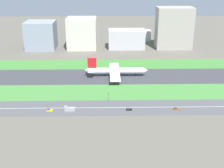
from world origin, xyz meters
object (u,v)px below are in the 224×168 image
object	(u,v)px
hangar_building	(82,33)
office_tower	(126,39)
truck_0	(69,109)
car_1	(177,109)
airliner	(115,71)
car_2	(50,110)
terminal_building	(41,35)
fuel_tank_centre	(144,35)
fuel_tank_west	(120,37)
traffic_light	(109,96)
car_0	(129,109)
cargo_warehouse	(174,28)

from	to	relation	value
hangar_building	office_tower	xyz separation A→B (m)	(60.81, 0.00, -8.09)
truck_0	car_1	xyz separation A→B (m)	(84.33, 0.00, -0.75)
airliner	car_1	bearing A→B (deg)	-59.23
car_1	car_2	xyz separation A→B (m)	(-99.98, 0.00, 0.00)
hangar_building	terminal_building	bearing A→B (deg)	180.00
fuel_tank_centre	fuel_tank_west	bearing A→B (deg)	180.00
car_2	office_tower	distance (m)	205.61
traffic_light	office_tower	bearing A→B (deg)	81.49
traffic_light	hangar_building	xyz separation A→B (m)	(-34.76, 174.01, 16.63)
fuel_tank_west	fuel_tank_centre	size ratio (longest dim) A/B	1.25
airliner	car_2	distance (m)	94.76
airliner	car_1	size ratio (longest dim) A/B	14.77
airliner	traffic_light	world-z (taller)	airliner
car_0	hangar_building	xyz separation A→B (m)	(-50.45, 192.00, 20.00)
truck_0	traffic_light	bearing A→B (deg)	-149.79
car_2	terminal_building	world-z (taller)	terminal_building
car_0	hangar_building	world-z (taller)	hangar_building
car_0	terminal_building	world-z (taller)	terminal_building
traffic_light	terminal_building	xyz separation A→B (m)	(-90.36, 174.01, 14.23)
truck_0	car_2	distance (m)	15.66
car_2	fuel_tank_west	bearing A→B (deg)	-105.41
terminal_building	truck_0	bearing A→B (deg)	-72.79
fuel_tank_west	fuel_tank_centre	distance (m)	37.87
traffic_light	car_0	bearing A→B (deg)	-48.93
hangar_building	car_2	bearing A→B (deg)	-93.51
truck_0	car_2	world-z (taller)	truck_0
car_1	hangar_building	size ratio (longest dim) A/B	0.11
car_1	office_tower	size ratio (longest dim) A/B	0.09
car_0	fuel_tank_west	xyz separation A→B (m)	(3.08, 237.00, 5.20)
car_2	cargo_warehouse	distance (m)	237.38
airliner	office_tower	world-z (taller)	office_tower
truck_0	terminal_building	bearing A→B (deg)	-72.79
truck_0	car_2	bearing A→B (deg)	-0.00
traffic_light	car_1	bearing A→B (deg)	-18.61
airliner	car_2	size ratio (longest dim) A/B	14.77
car_1	office_tower	world-z (taller)	office_tower
truck_0	cargo_warehouse	world-z (taller)	cargo_warehouse
airliner	office_tower	distance (m)	115.77
car_1	car_0	world-z (taller)	same
office_tower	fuel_tank_west	xyz separation A→B (m)	(-7.28, 45.00, -6.71)
fuel_tank_west	traffic_light	bearing A→B (deg)	-94.90
traffic_light	fuel_tank_west	xyz separation A→B (m)	(18.76, 219.01, 1.83)
truck_0	terminal_building	world-z (taller)	terminal_building
hangar_building	office_tower	world-z (taller)	hangar_building
truck_0	fuel_tank_west	size ratio (longest dim) A/B	0.34
fuel_tank_centre	airliner	bearing A→B (deg)	-107.32
traffic_light	office_tower	size ratio (longest dim) A/B	0.15
terminal_building	fuel_tank_centre	xyz separation A→B (m)	(146.95, 45.00, -10.67)
fuel_tank_centre	hangar_building	bearing A→B (deg)	-153.78
office_tower	truck_0	bearing A→B (deg)	-106.52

